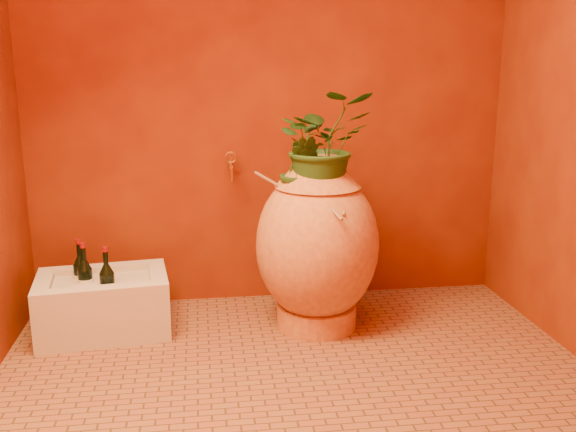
{
  "coord_description": "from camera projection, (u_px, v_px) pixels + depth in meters",
  "views": [
    {
      "loc": [
        -0.37,
        -2.35,
        1.28
      ],
      "look_at": [
        0.0,
        0.35,
        0.61
      ],
      "focal_mm": 40.0,
      "sensor_mm": 36.0,
      "label": 1
    }
  ],
  "objects": [
    {
      "name": "wine_bottle_a",
      "position": [
        108.0,
        286.0,
        2.97
      ],
      "size": [
        0.07,
        0.07,
        0.29
      ],
      "color": "black",
      "rests_on": "stone_basin"
    },
    {
      "name": "wine_bottle_b",
      "position": [
        81.0,
        277.0,
        3.09
      ],
      "size": [
        0.07,
        0.07,
        0.29
      ],
      "color": "black",
      "rests_on": "stone_basin"
    },
    {
      "name": "floor",
      "position": [
        299.0,
        382.0,
        2.61
      ],
      "size": [
        2.5,
        2.5,
        0.0
      ],
      "primitive_type": "plane",
      "color": "brown",
      "rests_on": "ground"
    },
    {
      "name": "stone_basin",
      "position": [
        104.0,
        305.0,
        3.06
      ],
      "size": [
        0.65,
        0.48,
        0.28
      ],
      "rotation": [
        0.0,
        0.0,
        0.12
      ],
      "color": "beige",
      "rests_on": "floor"
    },
    {
      "name": "wine_bottle_c",
      "position": [
        86.0,
        281.0,
        3.03
      ],
      "size": [
        0.07,
        0.07,
        0.29
      ],
      "color": "black",
      "rests_on": "stone_basin"
    },
    {
      "name": "wall_tap",
      "position": [
        231.0,
        165.0,
        3.29
      ],
      "size": [
        0.06,
        0.13,
        0.15
      ],
      "color": "#B07928",
      "rests_on": "wall_back"
    },
    {
      "name": "wall_back",
      "position": [
        270.0,
        65.0,
        3.28
      ],
      "size": [
        2.5,
        0.02,
        2.5
      ],
      "primitive_type": "cube",
      "color": "#5F1705",
      "rests_on": "ground"
    },
    {
      "name": "plant_side",
      "position": [
        299.0,
        171.0,
        2.93
      ],
      "size": [
        0.21,
        0.19,
        0.32
      ],
      "primitive_type": "imported",
      "rotation": [
        0.0,
        0.0,
        -0.28
      ],
      "color": "#1F4518",
      "rests_on": "amphora"
    },
    {
      "name": "amphora",
      "position": [
        317.0,
        244.0,
        3.06
      ],
      "size": [
        0.63,
        0.63,
        0.84
      ],
      "rotation": [
        0.0,
        0.0,
        -0.07
      ],
      "color": "#D58B3C",
      "rests_on": "floor"
    },
    {
      "name": "plant_main",
      "position": [
        323.0,
        144.0,
        2.94
      ],
      "size": [
        0.49,
        0.44,
        0.49
      ],
      "primitive_type": "imported",
      "rotation": [
        0.0,
        0.0,
        0.14
      ],
      "color": "#1F4518",
      "rests_on": "amphora"
    }
  ]
}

